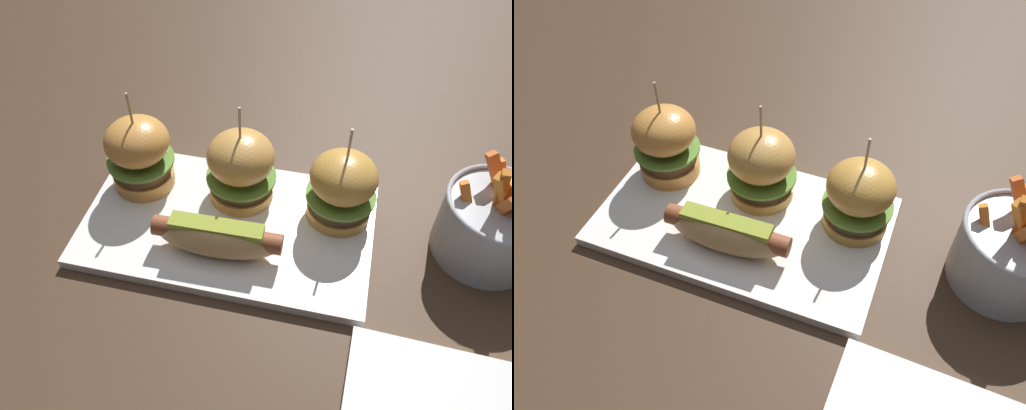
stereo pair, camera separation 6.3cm
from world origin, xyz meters
TOP-DOWN VIEW (x-y plane):
  - ground_plane at (0.00, 0.00)m, footprint 3.00×3.00m
  - platter_main at (0.00, 0.00)m, footprint 0.37×0.22m
  - hot_dog at (-0.00, -0.05)m, footprint 0.16×0.05m
  - slider_left at (-0.13, 0.04)m, footprint 0.09×0.09m
  - slider_center at (0.01, 0.05)m, footprint 0.09×0.09m
  - slider_right at (0.14, 0.04)m, footprint 0.09×0.09m
  - fries_bucket at (0.32, 0.04)m, footprint 0.13×0.13m

SIDE VIEW (x-z plane):
  - ground_plane at x=0.00m, z-range 0.00..0.00m
  - platter_main at x=0.00m, z-range 0.00..0.01m
  - hot_dog at x=0.00m, z-range 0.02..0.06m
  - fries_bucket at x=0.32m, z-range -0.02..0.12m
  - slider_right at x=0.14m, z-range -0.01..0.14m
  - slider_center at x=0.01m, z-range -0.01..0.14m
  - slider_left at x=-0.13m, z-range -0.01..0.14m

